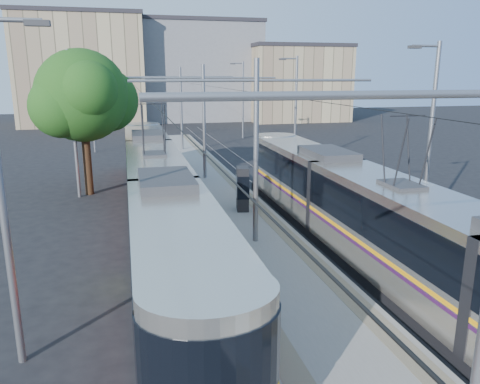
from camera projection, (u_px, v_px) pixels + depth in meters
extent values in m
plane|color=black|center=(345.00, 365.00, 11.13)|extent=(160.00, 160.00, 0.00)
cube|color=gray|center=(214.00, 191.00, 27.10)|extent=(4.00, 50.00, 0.30)
cube|color=gray|center=(189.00, 190.00, 26.73)|extent=(0.70, 50.00, 0.01)
cube|color=gray|center=(238.00, 187.00, 27.40)|extent=(0.70, 50.00, 0.01)
cube|color=gray|center=(138.00, 198.00, 26.15)|extent=(0.07, 70.00, 0.03)
cube|color=gray|center=(164.00, 196.00, 26.48)|extent=(0.07, 70.00, 0.03)
cube|color=gray|center=(261.00, 190.00, 27.80)|extent=(0.07, 70.00, 0.03)
cube|color=gray|center=(284.00, 189.00, 28.13)|extent=(0.07, 70.00, 0.03)
cube|color=black|center=(158.00, 223.00, 21.13)|extent=(2.30, 28.63, 0.40)
cube|color=beige|center=(156.00, 187.00, 20.73)|extent=(2.40, 27.03, 2.90)
cube|color=black|center=(155.00, 176.00, 20.60)|extent=(2.43, 27.03, 1.30)
cube|color=#DB9E0B|center=(156.00, 196.00, 20.83)|extent=(2.43, 27.03, 0.12)
cube|color=#A60E09|center=(157.00, 207.00, 20.95)|extent=(2.42, 27.03, 1.10)
cube|color=#2D2D30|center=(154.00, 152.00, 20.33)|extent=(1.68, 3.00, 0.30)
cube|color=black|center=(394.00, 277.00, 15.49)|extent=(2.30, 27.63, 0.40)
cube|color=#B0ABA2|center=(398.00, 230.00, 15.08)|extent=(2.40, 26.03, 2.90)
cube|color=black|center=(399.00, 215.00, 14.96)|extent=(2.43, 26.03, 1.30)
cube|color=#FCA10D|center=(397.00, 241.00, 15.18)|extent=(2.43, 26.03, 0.12)
cube|color=#36113E|center=(396.00, 246.00, 15.22)|extent=(2.43, 26.03, 0.10)
cube|color=#2D2D30|center=(402.00, 181.00, 14.69)|extent=(1.68, 3.00, 0.30)
cylinder|color=slate|center=(256.00, 154.00, 17.73)|extent=(0.20, 0.20, 7.00)
cylinder|color=slate|center=(257.00, 80.00, 17.07)|extent=(9.20, 0.10, 0.10)
cylinder|color=slate|center=(204.00, 123.00, 29.03)|extent=(0.20, 0.20, 7.00)
cylinder|color=slate|center=(203.00, 78.00, 28.37)|extent=(9.20, 0.10, 0.10)
cylinder|color=slate|center=(181.00, 109.00, 40.34)|extent=(0.20, 0.20, 7.00)
cylinder|color=slate|center=(180.00, 77.00, 39.67)|extent=(9.20, 0.10, 0.10)
cylinder|color=black|center=(146.00, 97.00, 24.95)|extent=(0.02, 70.00, 0.02)
cylinder|color=black|center=(275.00, 95.00, 26.61)|extent=(0.02, 70.00, 0.02)
cylinder|color=slate|center=(2.00, 201.00, 10.31)|extent=(0.18, 0.18, 8.00)
cube|color=#2D2D30|center=(37.00, 23.00, 9.64)|extent=(0.50, 0.22, 0.12)
cylinder|color=slate|center=(74.00, 126.00, 25.38)|extent=(0.18, 0.18, 8.00)
cube|color=#2D2D30|center=(89.00, 54.00, 24.71)|extent=(0.50, 0.22, 0.12)
cylinder|color=slate|center=(92.00, 106.00, 40.45)|extent=(0.18, 0.18, 8.00)
cube|color=#2D2D30|center=(102.00, 62.00, 39.78)|extent=(0.50, 0.22, 0.12)
cylinder|color=slate|center=(430.00, 142.00, 19.41)|extent=(0.18, 0.18, 8.00)
cube|color=#2D2D30|center=(415.00, 47.00, 18.23)|extent=(0.50, 0.22, 0.12)
cylinder|color=slate|center=(296.00, 112.00, 34.48)|extent=(0.18, 0.18, 8.00)
cube|color=#2D2D30|center=(283.00, 59.00, 33.30)|extent=(0.50, 0.22, 0.12)
cylinder|color=slate|center=(243.00, 100.00, 49.55)|extent=(0.18, 0.18, 8.00)
cube|color=#2D2D30|center=(233.00, 64.00, 48.37)|extent=(0.50, 0.22, 0.12)
cube|color=black|center=(243.00, 189.00, 22.54)|extent=(0.69, 1.00, 2.12)
cube|color=black|center=(243.00, 186.00, 22.50)|extent=(0.74, 1.04, 1.10)
cylinder|color=#382314|center=(88.00, 165.00, 26.56)|extent=(0.46, 0.46, 3.37)
sphere|color=#164012|center=(82.00, 96.00, 25.61)|extent=(5.05, 5.05, 5.05)
sphere|color=#164012|center=(107.00, 100.00, 26.77)|extent=(3.58, 3.58, 3.58)
cube|color=tan|center=(83.00, 72.00, 63.62)|extent=(16.00, 12.00, 14.04)
cube|color=#262328|center=(78.00, 15.00, 61.84)|extent=(16.32, 12.24, 0.50)
cube|color=slate|center=(195.00, 73.00, 71.10)|extent=(18.00, 14.00, 13.77)
cube|color=#262328|center=(194.00, 23.00, 69.35)|extent=(18.36, 14.28, 0.50)
cube|color=tan|center=(295.00, 85.00, 69.08)|extent=(14.00, 10.00, 10.37)
cube|color=#262328|center=(296.00, 46.00, 67.75)|extent=(14.28, 10.20, 0.50)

